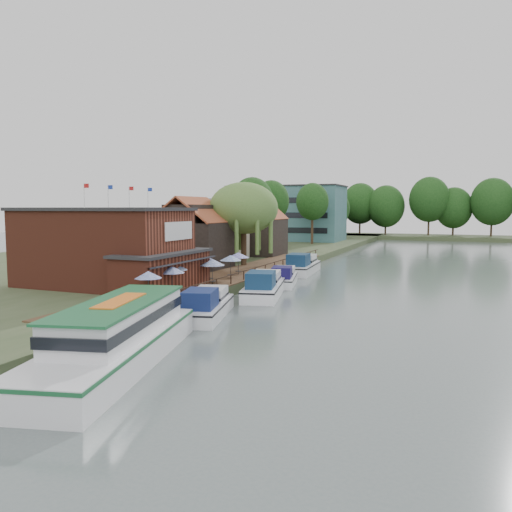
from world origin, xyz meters
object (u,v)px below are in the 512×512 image
at_px(umbrella_3, 212,272).
at_px(tour_boat, 115,334).
at_px(cottage_b, 209,229).
at_px(cruiser_0, 206,301).
at_px(cottage_a, 192,233).
at_px(cottage_c, 259,227).
at_px(umbrella_5, 231,267).
at_px(hotel_block, 287,213).
at_px(umbrella_2, 176,277).
at_px(willow, 244,224).
at_px(umbrella_1, 172,281).
at_px(cruiser_3, 302,263).
at_px(swan, 165,345).
at_px(umbrella_4, 210,270).
at_px(cruiser_1, 264,283).
at_px(umbrella_6, 238,263).
at_px(cruiser_2, 284,275).
at_px(umbrella_0, 148,287).
at_px(pub, 120,247).

bearing_deg(umbrella_3, tour_boat, -77.09).
distance_m(cottage_b, cruiser_0, 33.01).
bearing_deg(cruiser_0, cottage_a, 107.05).
relative_size(cottage_c, umbrella_5, 3.58).
bearing_deg(hotel_block, umbrella_2, -78.85).
bearing_deg(umbrella_5, willow, 107.28).
relative_size(umbrella_1, cruiser_3, 0.22).
bearing_deg(cottage_b, swan, -66.11).
relative_size(umbrella_4, tour_boat, 0.15).
relative_size(cruiser_1, tour_boat, 0.68).
relative_size(cruiser_0, cruiser_1, 0.93).
height_order(umbrella_1, cruiser_1, umbrella_1).
distance_m(willow, umbrella_6, 9.96).
xyz_separation_m(cottage_c, cruiser_2, (11.11, -20.79, -4.18)).
xyz_separation_m(cruiser_2, swan, (1.58, -25.89, -0.85)).
bearing_deg(umbrella_0, pub, 140.18).
bearing_deg(umbrella_0, umbrella_3, 86.54).
bearing_deg(umbrella_1, umbrella_2, 111.09).
relative_size(pub, cottage_a, 2.33).
height_order(hotel_block, tour_boat, hotel_block).
bearing_deg(cruiser_2, umbrella_6, -171.30).
bearing_deg(umbrella_3, umbrella_6, 95.97).
distance_m(cottage_a, cruiser_2, 12.94).
distance_m(umbrella_5, umbrella_6, 3.12).
relative_size(umbrella_2, cruiser_0, 0.24).
distance_m(umbrella_2, umbrella_5, 8.82).
xyz_separation_m(umbrella_3, cruiser_3, (2.76, 19.38, -0.97)).
bearing_deg(cottage_a, hotel_block, 97.13).
xyz_separation_m(umbrella_6, swan, (6.09, -24.07, -2.07)).
bearing_deg(cottage_a, umbrella_5, -39.41).
height_order(umbrella_5, umbrella_6, same).
distance_m(umbrella_3, cruiser_0, 8.71).
bearing_deg(hotel_block, pub, -83.57).
bearing_deg(tour_boat, cottage_c, 89.29).
height_order(cruiser_0, cruiser_2, cruiser_0).
relative_size(cottage_a, cottage_b, 0.90).
bearing_deg(tour_boat, cruiser_0, 81.01).
bearing_deg(cruiser_0, umbrella_5, 92.03).
bearing_deg(umbrella_0, umbrella_6, 90.77).
bearing_deg(umbrella_2, umbrella_0, -81.89).
relative_size(hotel_block, umbrella_2, 10.69).
height_order(cottage_c, umbrella_1, cottage_c).
distance_m(cottage_c, umbrella_6, 23.74).
distance_m(hotel_block, cottage_b, 46.21).
distance_m(pub, tour_boat, 20.49).
bearing_deg(cruiser_1, umbrella_5, 136.82).
height_order(cottage_a, umbrella_2, cottage_a).
bearing_deg(willow, umbrella_6, -70.19).
relative_size(umbrella_1, umbrella_3, 0.99).
distance_m(cruiser_3, swan, 35.90).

